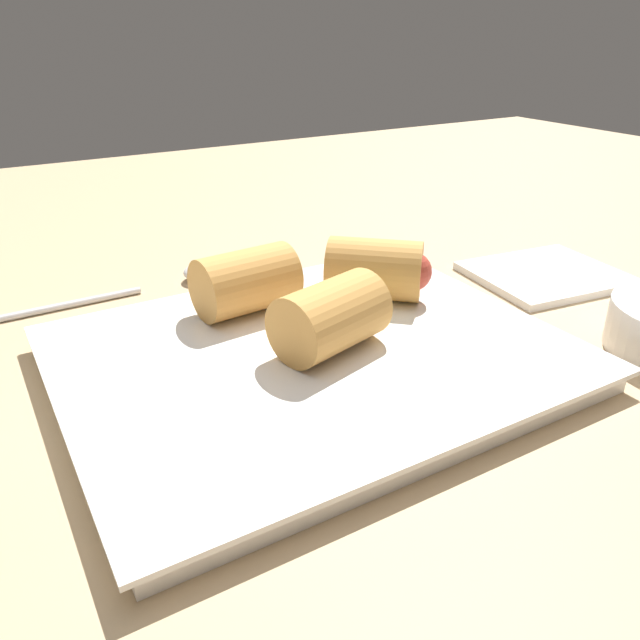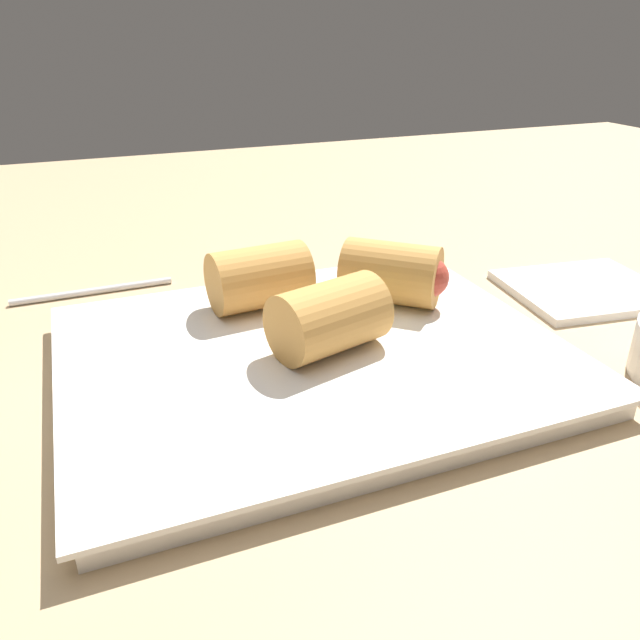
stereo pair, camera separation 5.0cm
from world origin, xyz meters
TOP-DOWN VIEW (x-y plane):
  - table_surface at (0.00, 0.00)cm, footprint 180.00×140.00cm
  - serving_plate at (-0.43, -0.67)cm, footprint 28.26×22.71cm
  - roll_front_left at (0.82, -7.26)cm, footprint 7.07×4.58cm
  - roll_front_right at (-1.07, -0.04)cm, footprint 7.26×5.58cm
  - roll_back_left at (-7.44, -4.59)cm, footprint 7.35×7.19cm
  - spoon at (1.88, -17.23)cm, footprint 18.84×3.19cm
  - napkin at (-23.10, -3.69)cm, footprint 12.15×10.70cm

SIDE VIEW (x-z plane):
  - table_surface at x=0.00cm, z-range 0.00..2.00cm
  - napkin at x=-23.10cm, z-range 2.00..2.60cm
  - spoon at x=1.88cm, z-range 1.94..3.35cm
  - serving_plate at x=-0.43cm, z-range 2.01..3.51cm
  - roll_front_left at x=0.82cm, z-range 3.50..7.58cm
  - roll_front_right at x=-1.07cm, z-range 3.50..7.58cm
  - roll_back_left at x=-7.44cm, z-range 3.50..7.58cm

